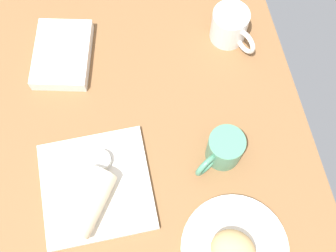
{
  "coord_description": "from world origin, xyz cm",
  "views": [
    {
      "loc": [
        -28.49,
        -4.65,
        98.38
      ],
      "look_at": [
        6.55,
        -11.69,
        7.0
      ],
      "focal_mm": 45.41,
      "sensor_mm": 36.0,
      "label": 1
    }
  ],
  "objects_px": {
    "sauce_cup": "(100,161)",
    "coffee_mug": "(224,150)",
    "scone_pastry": "(233,250)",
    "breakfast_wrap": "(89,202)",
    "second_mug": "(230,26)",
    "square_plate": "(96,186)",
    "round_plate": "(235,248)",
    "book_stack": "(62,54)"
  },
  "relations": [
    {
      "from": "book_stack",
      "to": "coffee_mug",
      "type": "distance_m",
      "value": 0.47
    },
    {
      "from": "breakfast_wrap",
      "to": "scone_pastry",
      "type": "bearing_deg",
      "value": 4.67
    },
    {
      "from": "scone_pastry",
      "to": "sauce_cup",
      "type": "relative_size",
      "value": 1.95
    },
    {
      "from": "round_plate",
      "to": "book_stack",
      "type": "xyz_separation_m",
      "value": [
        0.54,
        0.31,
        0.01
      ]
    },
    {
      "from": "coffee_mug",
      "to": "second_mug",
      "type": "bearing_deg",
      "value": -17.05
    },
    {
      "from": "sauce_cup",
      "to": "breakfast_wrap",
      "type": "xyz_separation_m",
      "value": [
        -0.09,
        0.03,
        0.02
      ]
    },
    {
      "from": "square_plate",
      "to": "coffee_mug",
      "type": "distance_m",
      "value": 0.3
    },
    {
      "from": "sauce_cup",
      "to": "second_mug",
      "type": "xyz_separation_m",
      "value": [
        0.28,
        -0.37,
        0.02
      ]
    },
    {
      "from": "scone_pastry",
      "to": "second_mug",
      "type": "xyz_separation_m",
      "value": [
        0.53,
        -0.13,
        0.0
      ]
    },
    {
      "from": "breakfast_wrap",
      "to": "coffee_mug",
      "type": "height_order",
      "value": "coffee_mug"
    },
    {
      "from": "breakfast_wrap",
      "to": "book_stack",
      "type": "distance_m",
      "value": 0.39
    },
    {
      "from": "sauce_cup",
      "to": "coffee_mug",
      "type": "distance_m",
      "value": 0.28
    },
    {
      "from": "sauce_cup",
      "to": "second_mug",
      "type": "relative_size",
      "value": 0.37
    },
    {
      "from": "square_plate",
      "to": "sauce_cup",
      "type": "relative_size",
      "value": 4.98
    },
    {
      "from": "book_stack",
      "to": "breakfast_wrap",
      "type": "bearing_deg",
      "value": -176.86
    },
    {
      "from": "breakfast_wrap",
      "to": "coffee_mug",
      "type": "relative_size",
      "value": 1.18
    },
    {
      "from": "sauce_cup",
      "to": "breakfast_wrap",
      "type": "relative_size",
      "value": 0.34
    },
    {
      "from": "scone_pastry",
      "to": "second_mug",
      "type": "bearing_deg",
      "value": -13.73
    },
    {
      "from": "square_plate",
      "to": "sauce_cup",
      "type": "xyz_separation_m",
      "value": [
        0.05,
        -0.02,
        0.02
      ]
    },
    {
      "from": "round_plate",
      "to": "scone_pastry",
      "type": "xyz_separation_m",
      "value": [
        -0.01,
        0.01,
        0.04
      ]
    },
    {
      "from": "round_plate",
      "to": "coffee_mug",
      "type": "relative_size",
      "value": 1.92
    },
    {
      "from": "square_plate",
      "to": "breakfast_wrap",
      "type": "xyz_separation_m",
      "value": [
        -0.04,
        0.02,
        0.04
      ]
    },
    {
      "from": "sauce_cup",
      "to": "second_mug",
      "type": "distance_m",
      "value": 0.46
    },
    {
      "from": "square_plate",
      "to": "breakfast_wrap",
      "type": "bearing_deg",
      "value": 159.56
    },
    {
      "from": "sauce_cup",
      "to": "coffee_mug",
      "type": "xyz_separation_m",
      "value": [
        -0.03,
        -0.27,
        0.02
      ]
    },
    {
      "from": "breakfast_wrap",
      "to": "coffee_mug",
      "type": "bearing_deg",
      "value": 44.74
    },
    {
      "from": "coffee_mug",
      "to": "round_plate",
      "type": "bearing_deg",
      "value": 173.72
    },
    {
      "from": "breakfast_wrap",
      "to": "second_mug",
      "type": "distance_m",
      "value": 0.55
    },
    {
      "from": "round_plate",
      "to": "breakfast_wrap",
      "type": "xyz_separation_m",
      "value": [
        0.15,
        0.29,
        0.04
      ]
    },
    {
      "from": "scone_pastry",
      "to": "breakfast_wrap",
      "type": "xyz_separation_m",
      "value": [
        0.16,
        0.28,
        0.0
      ]
    },
    {
      "from": "round_plate",
      "to": "scone_pastry",
      "type": "distance_m",
      "value": 0.04
    },
    {
      "from": "round_plate",
      "to": "book_stack",
      "type": "bearing_deg",
      "value": 29.59
    },
    {
      "from": "sauce_cup",
      "to": "second_mug",
      "type": "height_order",
      "value": "second_mug"
    },
    {
      "from": "square_plate",
      "to": "sauce_cup",
      "type": "bearing_deg",
      "value": -20.44
    },
    {
      "from": "coffee_mug",
      "to": "scone_pastry",
      "type": "bearing_deg",
      "value": 171.27
    },
    {
      "from": "coffee_mug",
      "to": "square_plate",
      "type": "bearing_deg",
      "value": 93.27
    },
    {
      "from": "sauce_cup",
      "to": "scone_pastry",
      "type": "bearing_deg",
      "value": -135.72
    },
    {
      "from": "second_mug",
      "to": "round_plate",
      "type": "bearing_deg",
      "value": 167.16
    },
    {
      "from": "book_stack",
      "to": "second_mug",
      "type": "distance_m",
      "value": 0.43
    },
    {
      "from": "sauce_cup",
      "to": "coffee_mug",
      "type": "bearing_deg",
      "value": -97.09
    },
    {
      "from": "book_stack",
      "to": "second_mug",
      "type": "xyz_separation_m",
      "value": [
        -0.02,
        -0.43,
        0.03
      ]
    },
    {
      "from": "scone_pastry",
      "to": "square_plate",
      "type": "height_order",
      "value": "scone_pastry"
    }
  ]
}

